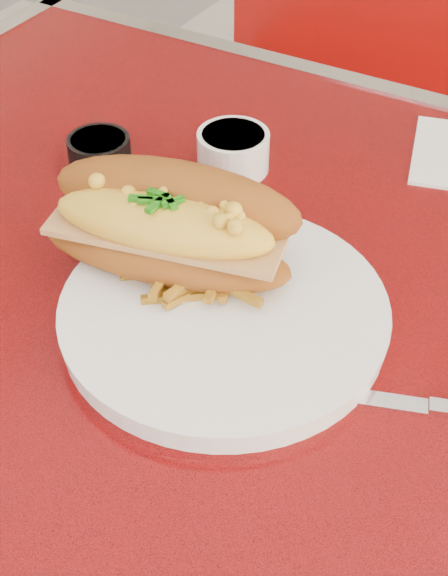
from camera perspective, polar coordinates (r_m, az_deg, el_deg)
The scene contains 8 objects.
diner_table at distance 0.83m, azimuth 4.40°, elevation -8.83°, with size 1.23×0.83×0.77m.
dinner_plate at distance 0.68m, azimuth 0.00°, elevation -1.81°, with size 0.33×0.33×0.02m.
mac_hoagie at distance 0.69m, azimuth -3.94°, elevation 4.54°, with size 0.24×0.15×0.10m.
fries_pile at distance 0.69m, azimuth -1.92°, elevation 1.55°, with size 0.09×0.09×0.03m, color #BC8420, non-canonical shape.
fork at distance 0.66m, azimuth 4.01°, elevation -2.18°, with size 0.04×0.14×0.00m.
gravy_ramekin at distance 0.86m, azimuth 0.66°, elevation 9.78°, with size 0.09×0.09×0.04m.
sauce_cup_left at distance 0.88m, azimuth -8.85°, elevation 9.62°, with size 0.09×0.09×0.03m.
knife at distance 0.64m, azimuth 13.53°, elevation -8.08°, with size 0.19×0.08×0.01m.
Camera 1 is at (0.21, -0.48, 1.25)m, focal length 50.00 mm.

